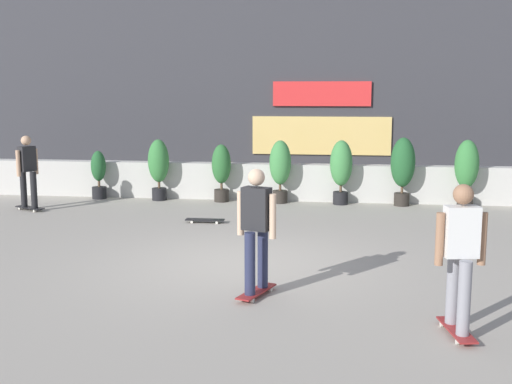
{
  "coord_description": "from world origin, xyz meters",
  "views": [
    {
      "loc": [
        1.5,
        -9.64,
        2.68
      ],
      "look_at": [
        0.0,
        1.5,
        0.9
      ],
      "focal_mm": 44.88,
      "sensor_mm": 36.0,
      "label": 1
    }
  ],
  "objects": [
    {
      "name": "ground_plane",
      "position": [
        0.0,
        0.0,
        0.0
      ],
      "size": [
        48.0,
        48.0,
        0.0
      ],
      "primitive_type": "plane",
      "color": "#A8A093"
    },
    {
      "name": "planter_wall",
      "position": [
        0.0,
        6.0,
        0.45
      ],
      "size": [
        18.0,
        0.4,
        0.9
      ],
      "primitive_type": "cube",
      "color": "beige",
      "rests_on": "ground"
    },
    {
      "name": "building_backdrop",
      "position": [
        0.0,
        10.0,
        3.25
      ],
      "size": [
        20.0,
        2.08,
        6.5
      ],
      "color": "#38383D",
      "rests_on": "ground"
    },
    {
      "name": "potted_plant_0",
      "position": [
        -4.52,
        5.55,
        0.64
      ],
      "size": [
        0.37,
        0.37,
        1.21
      ],
      "color": "black",
      "rests_on": "ground"
    },
    {
      "name": "potted_plant_1",
      "position": [
        -2.97,
        5.55,
        0.88
      ],
      "size": [
        0.52,
        0.52,
        1.51
      ],
      "color": "black",
      "rests_on": "ground"
    },
    {
      "name": "potted_plant_2",
      "position": [
        -1.39,
        5.55,
        0.8
      ],
      "size": [
        0.47,
        0.47,
        1.4
      ],
      "color": "#2D2823",
      "rests_on": "ground"
    },
    {
      "name": "potted_plant_3",
      "position": [
        0.04,
        5.55,
        0.88
      ],
      "size": [
        0.52,
        0.52,
        1.52
      ],
      "color": "#2D2823",
      "rests_on": "ground"
    },
    {
      "name": "potted_plant_4",
      "position": [
        1.5,
        5.55,
        0.89
      ],
      "size": [
        0.53,
        0.53,
        1.53
      ],
      "color": "black",
      "rests_on": "ground"
    },
    {
      "name": "potted_plant_5",
      "position": [
        2.93,
        5.55,
        0.95
      ],
      "size": [
        0.57,
        0.57,
        1.61
      ],
      "color": "#2D2823",
      "rests_on": "ground"
    },
    {
      "name": "potted_plant_6",
      "position": [
        4.37,
        5.55,
        0.92
      ],
      "size": [
        0.55,
        0.55,
        1.57
      ],
      "color": "#2D2823",
      "rests_on": "ground"
    },
    {
      "name": "skater_far_right",
      "position": [
        -5.49,
        3.8,
        0.94
      ],
      "size": [
        0.81,
        0.53,
        1.7
      ],
      "color": "black",
      "rests_on": "ground"
    },
    {
      "name": "skater_mid_plaza",
      "position": [
        2.8,
        -2.65,
        0.94
      ],
      "size": [
        0.55,
        0.82,
        1.7
      ],
      "color": "maroon",
      "rests_on": "ground"
    },
    {
      "name": "skater_by_wall_left",
      "position": [
        0.42,
        -1.59,
        0.94
      ],
      "size": [
        0.53,
        0.82,
        1.7
      ],
      "color": "maroon",
      "rests_on": "ground"
    },
    {
      "name": "skateboard_near_camera",
      "position": [
        -1.26,
        2.98,
        0.06
      ],
      "size": [
        0.8,
        0.21,
        0.08
      ],
      "color": "black",
      "rests_on": "ground"
    }
  ]
}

